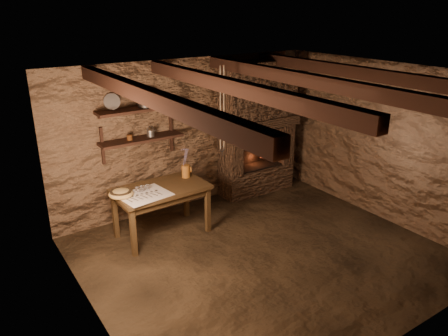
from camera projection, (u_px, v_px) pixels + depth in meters
floor at (262, 254)px, 5.88m from camera, size 4.50×4.50×0.00m
back_wall at (187, 134)px, 7.01m from camera, size 4.50×0.04×2.40m
front_wall at (406, 238)px, 3.90m from camera, size 4.50×0.04×2.40m
left_wall at (86, 217)px, 4.29m from camera, size 0.04×4.00×2.40m
right_wall at (381, 142)px, 6.62m from camera, size 0.04×4.00×2.40m
ceiling at (269, 75)px, 5.03m from camera, size 4.50×4.00×0.04m
beam_far_left at (150, 97)px, 4.28m from camera, size 0.14×3.95×0.16m
beam_mid_left at (233, 87)px, 4.80m from camera, size 0.14×3.95×0.16m
beam_mid_right at (300, 79)px, 5.32m from camera, size 0.14×3.95×0.16m
beam_far_right at (355, 72)px, 5.84m from camera, size 0.14×3.95×0.16m
shelf_lower at (142, 139)px, 6.41m from camera, size 1.25×0.30×0.04m
shelf_upper at (139, 109)px, 6.25m from camera, size 1.25×0.30×0.04m
hearth at (257, 125)px, 7.47m from camera, size 1.43×0.51×2.30m
work_table at (162, 209)px, 6.27m from camera, size 1.32×0.78×0.74m
linen_cloth at (145, 195)px, 5.88m from camera, size 0.70×0.60×0.01m
pewter_cutlery_row at (145, 195)px, 5.86m from camera, size 0.56×0.28×0.01m
drinking_glasses at (142, 189)px, 5.97m from camera, size 0.21×0.06×0.08m
stoneware_jug at (186, 165)px, 6.44m from camera, size 0.16×0.16×0.44m
wooden_bowl at (121, 194)px, 5.83m from camera, size 0.35×0.35×0.12m
iron_stockpot at (145, 101)px, 6.27m from camera, size 0.26×0.26×0.17m
tin_pan at (112, 102)px, 6.09m from camera, size 0.25×0.14×0.23m
small_kettle at (151, 133)px, 6.46m from camera, size 0.16×0.13×0.16m
rusty_tin at (130, 137)px, 6.30m from camera, size 0.10×0.10×0.08m
red_pot at (266, 153)px, 7.70m from camera, size 0.25×0.25×0.54m
hanging_ropes at (222, 108)px, 6.09m from camera, size 0.08×0.08×1.20m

